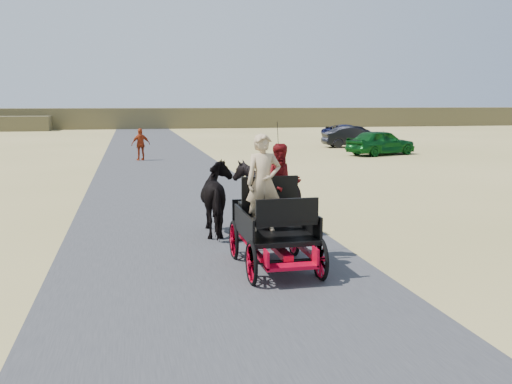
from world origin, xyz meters
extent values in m
plane|color=tan|center=(0.00, 0.00, 0.00)|extent=(140.00, 140.00, 0.00)
cube|color=#38383A|center=(0.00, 0.00, 0.01)|extent=(6.00, 140.00, 0.01)
cube|color=brown|center=(0.00, 62.00, 1.20)|extent=(140.00, 6.00, 2.40)
imported|color=black|center=(0.58, 4.09, 0.85)|extent=(0.91, 2.01, 1.70)
imported|color=black|center=(1.68, 4.09, 0.85)|extent=(1.37, 1.54, 1.70)
imported|color=tan|center=(0.93, 1.14, 1.62)|extent=(0.66, 0.43, 1.80)
imported|color=#660C0F|center=(1.43, 1.69, 1.51)|extent=(0.77, 0.60, 1.58)
imported|color=#9A2F11|center=(-0.91, 22.08, 0.86)|extent=(1.08, 0.66, 1.73)
imported|color=#0C4C19|center=(13.03, 22.35, 0.75)|extent=(4.72, 3.10, 1.49)
imported|color=black|center=(13.69, 28.23, 0.70)|extent=(4.31, 1.72, 1.39)
imported|color=black|center=(15.44, 32.01, 0.66)|extent=(4.80, 2.57, 1.32)
imported|color=navy|center=(16.71, 36.97, 0.61)|extent=(4.68, 2.77, 1.22)
camera|label=1|loc=(-1.44, -9.00, 3.09)|focal=40.00mm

